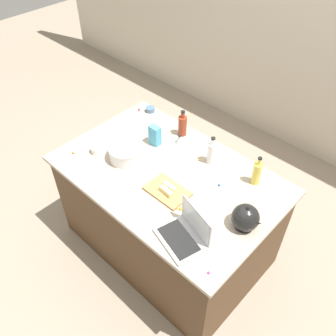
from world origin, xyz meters
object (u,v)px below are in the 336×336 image
bottle_oil (257,173)px  bottle_vinegar (212,153)px  cutting_board (167,191)px  ramekin_small (98,149)px  bottle_soy (182,125)px  ramekin_medium (150,109)px  kettle (245,218)px  butter_stick_right (169,187)px  mixing_bowl_large (127,152)px  kitchen_timer (179,139)px  laptop (185,233)px  butter_stick_left (167,191)px  candy_bag (155,135)px

bottle_oil → bottle_vinegar: size_ratio=1.01×
cutting_board → ramekin_small: ramekin_small is taller
bottle_soy → bottle_vinegar: 0.40m
bottle_vinegar → ramekin_small: size_ratio=2.19×
ramekin_medium → cutting_board: bearing=-37.6°
kettle → butter_stick_right: (-0.56, -0.10, -0.04)m
mixing_bowl_large → bottle_soy: (0.11, 0.52, 0.03)m
kitchen_timer → laptop: bearing=-45.7°
bottle_vinegar → ramekin_small: bearing=-144.2°
mixing_bowl_large → kitchen_timer: mixing_bowl_large is taller
laptop → kitchen_timer: size_ratio=4.64×
bottle_oil → butter_stick_right: size_ratio=2.17×
mixing_bowl_large → ramekin_small: (-0.22, -0.11, -0.04)m
butter_stick_left → laptop: bearing=-28.6°
ramekin_medium → candy_bag: size_ratio=0.48×
cutting_board → ramekin_small: size_ratio=2.82×
bottle_soy → candy_bag: size_ratio=1.36×
bottle_vinegar → ramekin_medium: 0.84m
cutting_board → ramekin_medium: ramekin_medium is taller
butter_stick_right → kitchen_timer: bearing=124.5°
bottle_oil → butter_stick_left: size_ratio=2.17×
bottle_soy → ramekin_medium: (-0.43, 0.05, -0.07)m
ramekin_small → kitchen_timer: kitchen_timer is taller
laptop → kitchen_timer: (-0.65, 0.67, -0.01)m
ramekin_small → candy_bag: candy_bag is taller
mixing_bowl_large → kettle: 1.04m
bottle_soy → kettle: size_ratio=1.08×
kitchen_timer → candy_bag: size_ratio=0.45×
bottle_soy → ramekin_small: (-0.33, -0.63, -0.07)m
bottle_oil → ramekin_small: bearing=-152.6°
bottle_vinegar → cutting_board: size_ratio=0.78×
bottle_oil → butter_stick_right: 0.62m
bottle_vinegar → ramekin_medium: bearing=169.3°
bottle_oil → kitchen_timer: 0.70m
ramekin_medium → candy_bag: candy_bag is taller
kettle → butter_stick_right: 0.57m
ramekin_medium → kitchen_timer: 0.51m
ramekin_small → candy_bag: 0.46m
butter_stick_right → kitchen_timer: kitchen_timer is taller
ramekin_medium → bottle_oil: bearing=-5.3°
kettle → candy_bag: bearing=169.0°
ramekin_medium → mixing_bowl_large: bearing=-60.3°
laptop → kitchen_timer: 0.93m
mixing_bowl_large → ramekin_medium: (-0.32, 0.57, -0.04)m
mixing_bowl_large → ramekin_small: size_ratio=2.57×
kitchen_timer → candy_bag: 0.20m
ramekin_medium → kitchen_timer: (0.49, -0.15, 0.02)m
mixing_bowl_large → butter_stick_left: (0.49, -0.07, -0.03)m
butter_stick_left → candy_bag: 0.57m
cutting_board → candy_bag: (-0.44, 0.32, 0.08)m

